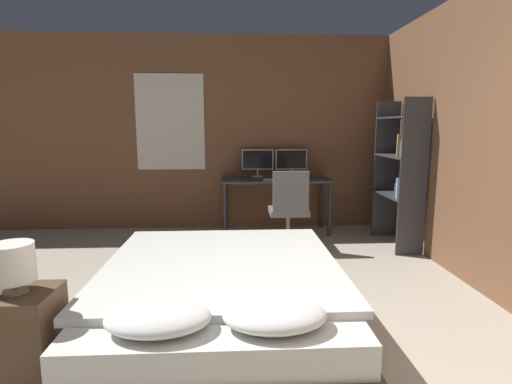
{
  "coord_description": "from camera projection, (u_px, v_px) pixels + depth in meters",
  "views": [
    {
      "loc": [
        -0.46,
        -1.54,
        1.45
      ],
      "look_at": [
        -0.22,
        2.71,
        0.75
      ],
      "focal_mm": 28.0,
      "sensor_mm": 36.0,
      "label": 1
    }
  ],
  "objects": [
    {
      "name": "computer_mouse",
      "position": [
        298.0,
        179.0,
        5.24
      ],
      "size": [
        0.07,
        0.05,
        0.04
      ],
      "color": "#B7B7BC",
      "rests_on": "desk"
    },
    {
      "name": "monitor_right",
      "position": [
        291.0,
        161.0,
        5.6
      ],
      "size": [
        0.44,
        0.16,
        0.38
      ],
      "color": "#B7B7BC",
      "rests_on": "desk"
    },
    {
      "name": "wall_back",
      "position": [
        265.0,
        133.0,
        5.68
      ],
      "size": [
        12.0,
        0.08,
        2.7
      ],
      "color": "brown",
      "rests_on": "ground_plane"
    },
    {
      "name": "office_chair",
      "position": [
        289.0,
        216.0,
        4.83
      ],
      "size": [
        0.52,
        0.52,
        0.94
      ],
      "color": "black",
      "rests_on": "ground_plane"
    },
    {
      "name": "monitor_left",
      "position": [
        258.0,
        161.0,
        5.57
      ],
      "size": [
        0.44,
        0.16,
        0.38
      ],
      "color": "#B7B7BC",
      "rests_on": "desk"
    },
    {
      "name": "nightstand",
      "position": [
        21.0,
        341.0,
        2.2
      ],
      "size": [
        0.4,
        0.35,
        0.57
      ],
      "color": "brown",
      "rests_on": "ground_plane"
    },
    {
      "name": "bookshelf",
      "position": [
        402.0,
        168.0,
        4.72
      ],
      "size": [
        0.31,
        0.84,
        1.77
      ],
      "color": "#333338",
      "rests_on": "ground_plane"
    },
    {
      "name": "bedside_lamp",
      "position": [
        13.0,
        263.0,
        2.13
      ],
      "size": [
        0.22,
        0.22,
        0.27
      ],
      "color": "gray",
      "rests_on": "nightstand"
    },
    {
      "name": "keyboard",
      "position": [
        277.0,
        180.0,
        5.23
      ],
      "size": [
        0.37,
        0.13,
        0.02
      ],
      "color": "#B7B7BC",
      "rests_on": "desk"
    },
    {
      "name": "desk",
      "position": [
        276.0,
        185.0,
        5.44
      ],
      "size": [
        1.48,
        0.6,
        0.75
      ],
      "color": "#38383D",
      "rests_on": "ground_plane"
    },
    {
      "name": "bed",
      "position": [
        222.0,
        297.0,
        2.88
      ],
      "size": [
        1.7,
        2.09,
        0.54
      ],
      "color": "brown",
      "rests_on": "ground_plane"
    }
  ]
}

